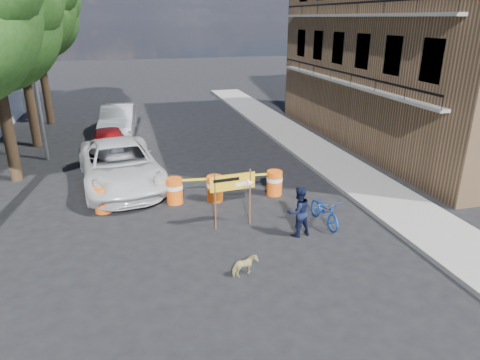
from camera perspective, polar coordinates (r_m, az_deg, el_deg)
ground at (r=12.53m, az=-2.11°, el=-8.05°), size 120.00×120.00×0.00m
sidewalk_east at (r=19.73m, az=11.51°, el=2.78°), size 2.40×40.00×0.15m
apartment_building at (r=23.64m, az=23.75°, el=19.08°), size 8.00×16.00×12.00m
tree_mid_b at (r=23.10m, az=-27.86°, el=20.27°), size 5.67×5.40×9.62m
tree_far at (r=28.02m, az=-25.67°, el=19.28°), size 5.04×4.80×8.84m
streetlamp at (r=20.56m, az=-25.87°, el=14.18°), size 1.25×0.18×8.00m
barrel_far_left at (r=14.80m, az=-17.84°, el=-2.37°), size 0.58×0.58×0.90m
barrel_mid_left at (r=14.93m, az=-8.72°, el=-1.36°), size 0.58×0.58×0.90m
barrel_mid_right at (r=14.99m, az=-3.36°, el=-1.05°), size 0.58×0.58×0.90m
barrel_far_right at (r=15.50m, az=4.61°, el=-0.32°), size 0.58×0.58×0.90m
detour_sign at (r=12.82m, az=-0.21°, el=-0.77°), size 1.41×0.28×1.82m
pedestrian at (r=12.59m, az=7.81°, el=-4.20°), size 0.85×0.72×1.53m
bicycle at (r=13.37m, az=11.33°, el=-2.47°), size 0.64×0.92×1.70m
dog at (r=10.83m, az=0.66°, el=-11.41°), size 0.70×0.46×0.54m
suv_white at (r=16.83m, az=-15.74°, el=1.97°), size 3.44×6.28×1.67m
sedan_red at (r=20.32m, az=-17.04°, el=4.60°), size 1.82×4.09×1.37m
sedan_silver at (r=24.54m, az=-15.93°, el=7.70°), size 2.15×5.01×1.60m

